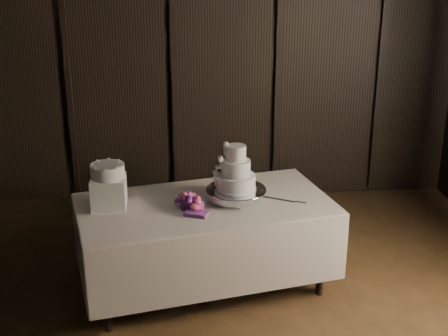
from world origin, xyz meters
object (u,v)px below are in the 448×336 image
cake_stand (236,194)px  box_pedestal (109,192)px  display_table (205,242)px  bouquet (189,202)px  small_cake (107,171)px  wedding_cake (233,173)px

cake_stand → box_pedestal: 1.00m
cake_stand → display_table: bearing=-168.7°
bouquet → small_cake: size_ratio=1.45×
bouquet → cake_stand: bearing=23.8°
box_pedestal → small_cake: small_cake is taller
cake_stand → wedding_cake: wedding_cake is taller
box_pedestal → small_cake: 0.18m
box_pedestal → small_cake: bearing=0.0°
display_table → box_pedestal: bearing=169.5°
cake_stand → box_pedestal: box_pedestal is taller
wedding_cake → box_pedestal: (-0.96, -0.07, -0.11)m
wedding_cake → box_pedestal: 0.97m
wedding_cake → cake_stand: bearing=42.1°
small_cake → display_table: bearing=2.9°
display_table → box_pedestal: 0.88m
cake_stand → wedding_cake: 0.19m
bouquet → small_cake: (-0.61, 0.08, 0.24)m
bouquet → box_pedestal: (-0.61, 0.08, 0.07)m
display_table → small_cake: small_cake is taller
box_pedestal → cake_stand: bearing=5.0°
cake_stand → wedding_cake: size_ratio=1.33×
cake_stand → small_cake: bearing=-175.0°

